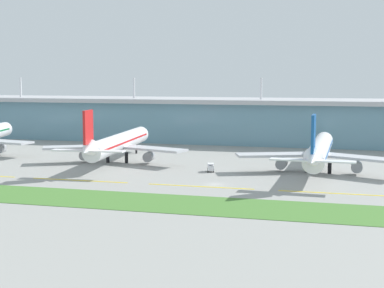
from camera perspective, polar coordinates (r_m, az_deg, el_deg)
The scene contains 9 objects.
ground_plane at distance 146.65m, azimuth 2.35°, elevation -4.16°, with size 600.00×600.00×0.00m, color gray.
terminal_building at distance 239.31m, azimuth 7.23°, elevation 2.40°, with size 288.00×34.00×27.81m.
airliner_near_middle at distance 184.84m, azimuth -7.58°, elevation 0.10°, with size 48.65×64.13×18.90m.
airliner_far_middle at distance 168.19m, azimuth 12.92°, elevation -0.68°, with size 48.78×63.30×18.90m.
taxiway_stripe_mid_west at distance 155.05m, azimuth -11.47°, elevation -3.68°, with size 28.00×0.70×0.04m, color yellow.
taxiway_stripe_centre at distance 143.61m, azimuth 0.85°, elevation -4.39°, with size 28.00×0.70×0.04m, color yellow.
taxiway_stripe_mid_east at distance 139.71m, azimuth 14.58°, elevation -4.93°, with size 28.00×0.70×0.04m, color yellow.
grass_verge at distance 123.50m, azimuth -0.04°, elevation -6.24°, with size 300.00×18.00×0.10m, color #477A33.
baggage_cart at distance 165.87m, azimuth 1.93°, elevation -2.42°, with size 2.71×3.92×2.48m.
Camera 1 is at (30.25, -140.72, 28.11)m, focal length 51.99 mm.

